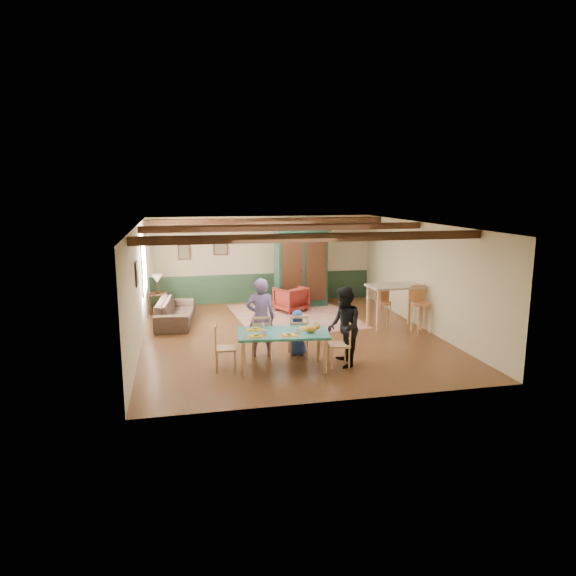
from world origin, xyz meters
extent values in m
plane|color=#4E2A15|center=(0.00, 0.00, 0.00)|extent=(8.00, 8.00, 0.00)
cube|color=beige|center=(0.00, 4.00, 1.35)|extent=(7.00, 0.02, 2.70)
cube|color=beige|center=(-3.50, 0.00, 1.35)|extent=(0.02, 8.00, 2.70)
cube|color=beige|center=(3.50, 0.00, 1.35)|extent=(0.02, 8.00, 2.70)
cube|color=silver|center=(0.00, 0.00, 2.70)|extent=(7.00, 8.00, 0.02)
cube|color=#1B3120|center=(0.00, 3.98, 0.45)|extent=(6.95, 0.03, 0.90)
cube|color=black|center=(0.00, -2.30, 2.61)|extent=(6.95, 0.16, 0.16)
cube|color=black|center=(0.00, 0.40, 2.61)|extent=(6.95, 0.16, 0.16)
cube|color=black|center=(0.00, 3.00, 2.61)|extent=(6.95, 0.16, 0.16)
imported|color=slate|center=(-0.94, -1.38, 0.85)|extent=(0.66, 0.47, 1.70)
imported|color=black|center=(0.59, -2.33, 0.81)|extent=(0.70, 0.85, 1.62)
imported|color=#2849A3|center=(-0.15, -1.46, 0.49)|extent=(0.51, 0.36, 0.99)
cube|color=#CCB394|center=(0.53, 1.91, 0.01)|extent=(3.45, 3.99, 0.01)
cube|color=#163829|center=(1.04, 3.13, 1.19)|extent=(1.73, 0.79, 2.39)
imported|color=#541210|center=(0.58, 2.50, 0.37)|extent=(1.06, 1.07, 0.73)
imported|color=#372822|center=(-2.72, 1.79, 0.32)|extent=(1.09, 2.29, 0.65)
camera|label=1|loc=(-2.61, -11.79, 3.52)|focal=32.00mm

